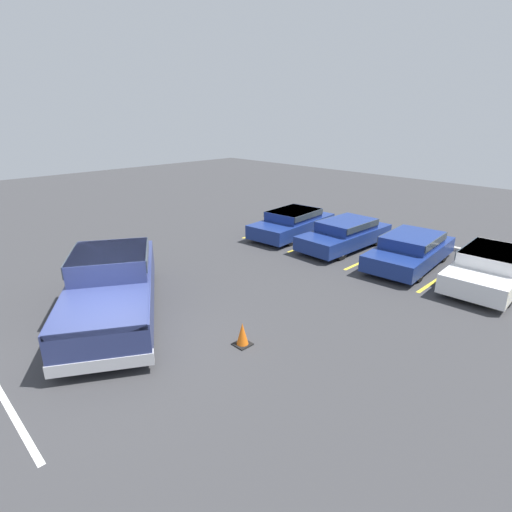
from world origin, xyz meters
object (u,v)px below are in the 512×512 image
parked_sedan_c (411,249)px  traffic_cone (242,335)px  wheel_stop_curb (472,252)px  pickup_truck (112,286)px  parked_sedan_a (293,222)px  parked_sedan_b (345,233)px  parked_sedan_d (492,266)px

parked_sedan_c → traffic_cone: size_ratio=7.64×
traffic_cone → parked_sedan_c: bearing=87.6°
parked_sedan_c → wheel_stop_curb: 3.19m
pickup_truck → parked_sedan_a: size_ratio=1.37×
parked_sedan_b → parked_sedan_c: 2.79m
parked_sedan_a → parked_sedan_b: parked_sedan_a is taller
parked_sedan_a → traffic_cone: size_ratio=7.64×
pickup_truck → parked_sedan_a: bearing=131.0°
parked_sedan_b → wheel_stop_curb: size_ratio=2.65×
parked_sedan_a → traffic_cone: bearing=28.1°
traffic_cone → parked_sedan_a: bearing=123.3°
parked_sedan_c → wheel_stop_curb: size_ratio=2.67×
traffic_cone → parked_sedan_b: bearing=107.2°
pickup_truck → parked_sedan_d: (6.44, 9.56, -0.25)m
parked_sedan_b → wheel_stop_curb: 4.94m
parked_sedan_b → parked_sedan_d: 5.40m
parked_sedan_c → traffic_cone: parked_sedan_c is taller
pickup_truck → parked_sedan_c: bearing=99.0°
parked_sedan_b → traffic_cone: size_ratio=7.59×
traffic_cone → wheel_stop_curb: (1.53, 10.83, -0.20)m
parked_sedan_b → traffic_cone: parked_sedan_b is taller
pickup_truck → parked_sedan_d: 11.54m
parked_sedan_b → parked_sedan_d: (5.40, 0.11, 0.01)m
parked_sedan_a → parked_sedan_b: (2.64, 0.20, 0.00)m
wheel_stop_curb → traffic_cone: bearing=-98.0°
parked_sedan_b → parked_sedan_d: parked_sedan_d is taller
wheel_stop_curb → parked_sedan_c: bearing=-112.4°
pickup_truck → wheel_stop_curb: 13.33m
parked_sedan_d → traffic_cone: 8.60m
parked_sedan_c → parked_sedan_d: 2.61m
pickup_truck → parked_sedan_d: bearing=87.2°
wheel_stop_curb → parked_sedan_a: bearing=-155.2°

